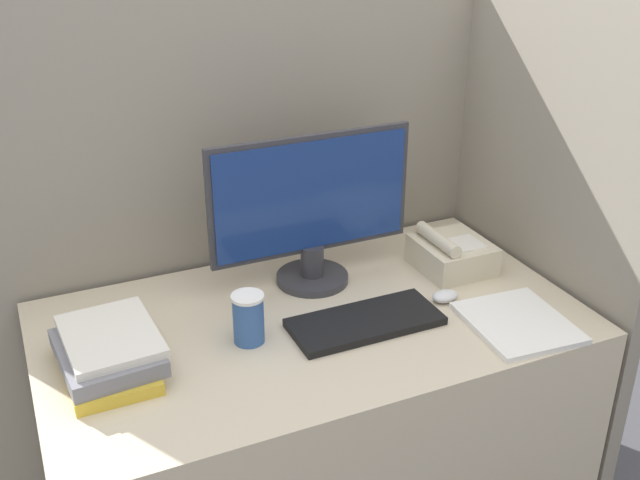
% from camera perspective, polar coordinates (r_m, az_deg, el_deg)
% --- Properties ---
extents(cubicle_panel_rear, '(1.73, 0.04, 1.52)m').
position_cam_1_polar(cubicle_panel_rear, '(2.21, -4.91, -1.05)').
color(cubicle_panel_rear, gray).
rests_on(cubicle_panel_rear, ground_plane).
extents(cubicle_panel_right, '(0.04, 0.81, 1.52)m').
position_cam_1_polar(cubicle_panel_right, '(2.23, 15.81, -1.73)').
color(cubicle_panel_right, gray).
rests_on(cubicle_panel_right, ground_plane).
extents(desk, '(1.33, 0.75, 0.77)m').
position_cam_1_polar(desk, '(2.10, -0.56, -14.97)').
color(desk, beige).
rests_on(desk, ground_plane).
extents(monitor, '(0.55, 0.19, 0.41)m').
position_cam_1_polar(monitor, '(1.95, -0.65, 2.16)').
color(monitor, '#333338').
rests_on(monitor, desk).
extents(keyboard, '(0.37, 0.16, 0.02)m').
position_cam_1_polar(keyboard, '(1.84, 3.47, -6.24)').
color(keyboard, black).
rests_on(keyboard, desk).
extents(mouse, '(0.07, 0.05, 0.03)m').
position_cam_1_polar(mouse, '(1.96, 9.50, -4.24)').
color(mouse, silver).
rests_on(mouse, desk).
extents(coffee_cup, '(0.08, 0.08, 0.12)m').
position_cam_1_polar(coffee_cup, '(1.76, -5.48, -5.95)').
color(coffee_cup, '#335999').
rests_on(coffee_cup, desk).
extents(book_stack, '(0.23, 0.29, 0.09)m').
position_cam_1_polar(book_stack, '(1.73, -15.82, -8.28)').
color(book_stack, gold).
rests_on(book_stack, desk).
extents(desk_telephone, '(0.19, 0.20, 0.12)m').
position_cam_1_polar(desk_telephone, '(2.11, 9.97, -1.04)').
color(desk_telephone, beige).
rests_on(desk_telephone, desk).
extents(paper_pile, '(0.25, 0.28, 0.01)m').
position_cam_1_polar(paper_pile, '(1.90, 14.83, -6.12)').
color(paper_pile, white).
rests_on(paper_pile, desk).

